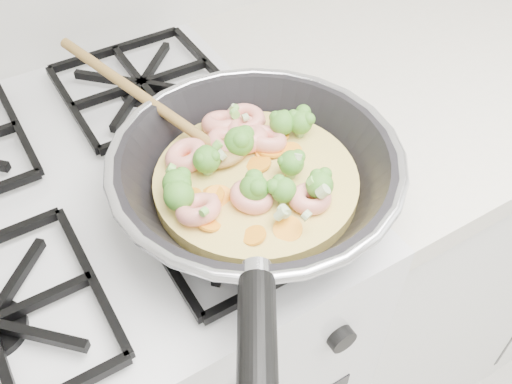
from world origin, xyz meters
TOP-DOWN VIEW (x-y plane):
  - stove at (0.00, 1.70)m, footprint 0.60×0.60m
  - counter_right at (0.80, 1.70)m, footprint 1.00×0.60m
  - skillet at (0.17, 1.56)m, footprint 0.36×0.60m

SIDE VIEW (x-z plane):
  - counter_right at x=0.80m, z-range 0.00..0.90m
  - stove at x=0.00m, z-range 0.00..0.92m
  - skillet at x=0.17m, z-range 0.91..1.01m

